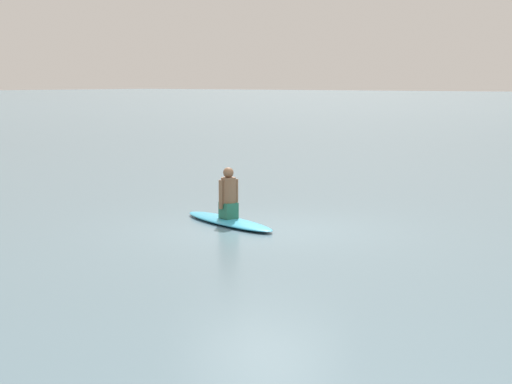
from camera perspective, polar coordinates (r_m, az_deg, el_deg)
The scene contains 3 objects.
ground_plane at distance 16.45m, azimuth 0.49°, elevation -2.38°, with size 400.00×400.00×0.00m, color slate.
surfboard at distance 17.13m, azimuth -1.72°, elevation -1.82°, with size 2.85×0.64×0.11m, color #339EC6.
person_paddler at distance 17.07m, azimuth -1.72°, elevation -0.21°, with size 0.38×0.42×0.96m.
Camera 1 is at (9.82, -12.92, 2.67)m, focal length 64.40 mm.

